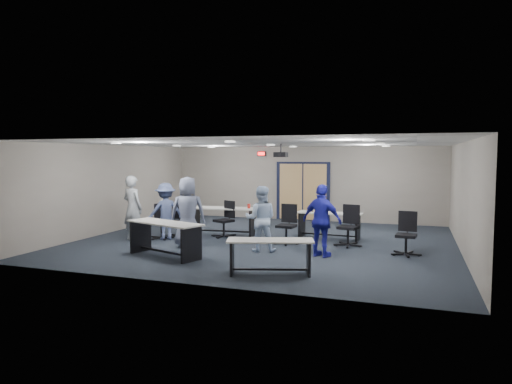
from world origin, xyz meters
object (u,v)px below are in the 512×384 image
(table_back_left, at_px, (224,216))
(chair_back_d, at_px, (348,226))
(table_front_left, at_px, (165,233))
(chair_loose_right, at_px, (406,234))
(chair_back_c, at_px, (286,224))
(person_navy, at_px, (322,221))
(person_plaid, at_px, (188,212))
(person_back, at_px, (166,211))
(person_lightblue, at_px, (261,219))
(table_back_right, at_px, (329,220))
(table_front_right, at_px, (270,251))
(chair_loose_left, at_px, (161,222))
(person_gray, at_px, (133,208))
(chair_back_a, at_px, (179,220))
(chair_back_b, at_px, (224,219))

(table_back_left, bearing_deg, chair_back_d, -13.44)
(table_front_left, distance_m, chair_loose_right, 5.71)
(chair_back_c, height_order, person_navy, person_navy)
(person_plaid, distance_m, person_back, 1.33)
(person_back, bearing_deg, person_lightblue, 124.04)
(person_plaid, bearing_deg, table_back_left, -117.89)
(table_back_right, xyz_separation_m, person_lightblue, (-1.27, -2.34, 0.30))
(table_front_right, relative_size, chair_back_c, 1.71)
(chair_back_c, height_order, person_back, person_back)
(chair_loose_right, bearing_deg, chair_back_c, 178.42)
(chair_back_c, distance_m, chair_loose_left, 3.59)
(chair_back_d, xyz_separation_m, person_gray, (-5.79, -1.17, 0.37))
(chair_loose_left, bearing_deg, person_navy, -38.16)
(table_front_left, bearing_deg, chair_back_c, 65.02)
(chair_loose_left, distance_m, chair_loose_right, 6.63)
(table_front_left, relative_size, chair_back_a, 2.21)
(person_navy, bearing_deg, chair_back_a, 2.99)
(chair_back_c, bearing_deg, person_gray, -162.41)
(table_front_left, distance_m, person_back, 2.26)
(table_back_left, relative_size, chair_back_c, 1.95)
(person_lightblue, bearing_deg, person_plaid, -9.88)
(chair_back_c, height_order, person_lightblue, person_lightblue)
(table_back_left, height_order, person_plaid, person_plaid)
(table_back_left, height_order, chair_back_b, chair_back_b)
(chair_back_c, distance_m, person_navy, 1.75)
(table_back_right, distance_m, chair_loose_right, 2.70)
(person_back, bearing_deg, table_front_right, 101.86)
(table_back_left, xyz_separation_m, person_plaid, (-0.15, -2.00, 0.35))
(chair_back_a, height_order, person_gray, person_gray)
(table_back_left, bearing_deg, table_front_left, -97.51)
(chair_loose_left, bearing_deg, table_front_right, -62.16)
(person_gray, bearing_deg, table_back_left, -125.36)
(chair_loose_left, bearing_deg, table_back_right, -8.45)
(chair_back_c, xyz_separation_m, person_plaid, (-2.31, -1.21, 0.38))
(chair_back_a, distance_m, person_gray, 1.40)
(chair_back_a, distance_m, person_navy, 4.69)
(person_plaid, height_order, person_back, person_plaid)
(table_front_left, bearing_deg, chair_loose_right, 38.77)
(table_back_left, distance_m, person_navy, 3.93)
(chair_back_b, bearing_deg, chair_back_a, -137.53)
(table_front_left, xyz_separation_m, table_back_left, (0.13, 3.20, 0.01))
(table_front_right, relative_size, person_back, 1.13)
(table_front_left, relative_size, chair_loose_right, 2.03)
(chair_back_a, bearing_deg, chair_back_d, -22.34)
(table_back_left, xyz_separation_m, table_back_right, (3.09, 0.44, -0.05))
(person_gray, bearing_deg, person_plaid, -174.14)
(chair_loose_right, bearing_deg, person_plaid, -165.28)
(chair_loose_right, relative_size, person_navy, 0.61)
(table_front_left, bearing_deg, chair_back_a, 130.38)
(person_navy, bearing_deg, chair_back_c, -26.75)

